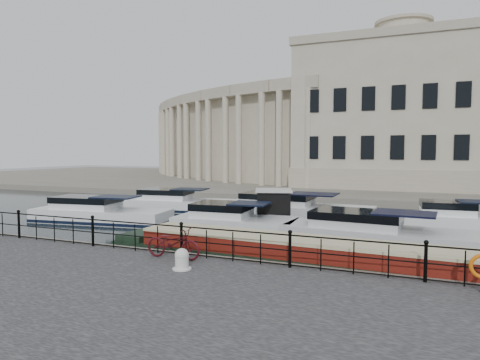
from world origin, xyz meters
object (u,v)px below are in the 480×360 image
Objects in this scene: bicycle at (173,243)px; mooring_bollard at (182,259)px; harbour_hut at (273,210)px; narrowboat at (298,261)px.

mooring_bollard is at bearing -137.53° from bicycle.
mooring_bollard is 11.30m from harbour_hut.
harbour_hut is at bearing 116.66° from narrowboat.
harbour_hut reaches higher than bicycle.
mooring_bollard is at bearing -105.87° from harbour_hut.
mooring_bollard is (0.96, -1.07, -0.23)m from bicycle.
narrowboat is at bearing -85.44° from harbour_hut.
mooring_bollard is 0.04× the size of narrowboat.
bicycle is 1.46m from mooring_bollard.
harbour_hut reaches higher than narrowboat.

